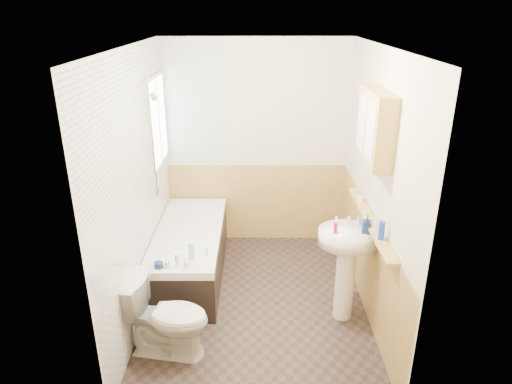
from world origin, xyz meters
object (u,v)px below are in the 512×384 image
(toilet, at_px, (167,317))
(medicine_cabinet, at_px, (375,127))
(bathtub, at_px, (190,252))
(sink, at_px, (347,256))
(pine_shelf, at_px, (370,221))

(toilet, height_order, medicine_cabinet, medicine_cabinet)
(bathtub, xyz_separation_m, sink, (1.57, -0.73, 0.38))
(sink, xyz_separation_m, medicine_cabinet, (0.17, 0.10, 1.19))
(toilet, bearing_deg, pine_shelf, -62.76)
(bathtub, bearing_deg, toilet, -91.40)
(bathtub, distance_m, medicine_cabinet, 2.42)
(bathtub, bearing_deg, sink, -24.91)
(pine_shelf, bearing_deg, toilet, -162.54)
(pine_shelf, distance_m, medicine_cabinet, 0.87)
(sink, relative_size, medicine_cabinet, 1.55)
(toilet, xyz_separation_m, medicine_cabinet, (1.77, 0.60, 1.50))
(bathtub, relative_size, pine_shelf, 1.12)
(toilet, height_order, sink, sink)
(bathtub, height_order, toilet, toilet)
(medicine_cabinet, bearing_deg, toilet, -161.40)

